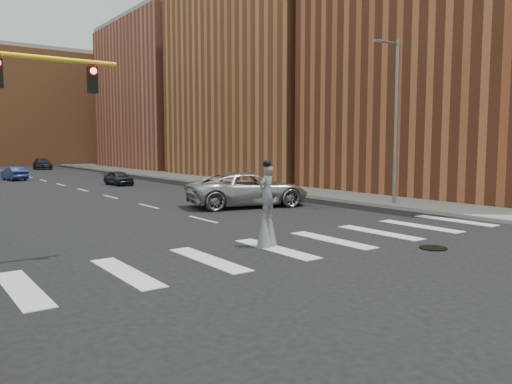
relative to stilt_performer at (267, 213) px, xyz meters
The scene contains 13 objects.
ground_plane 2.28m from the stilt_performer, 49.10° to the right, with size 160.00×160.00×0.00m, color black.
sidewalk_right 27.28m from the stilt_performer, 59.62° to the left, with size 5.00×90.00×0.18m, color gray.
manhole 5.64m from the stilt_performer, 39.11° to the right, with size 0.90×0.90×0.04m, color black.
building_near 26.11m from the stilt_performer, 15.63° to the left, with size 16.00×20.00×22.00m, color brown.
building_mid 38.38m from the stilt_performer, 50.77° to the left, with size 16.00×22.00×24.00m, color #A55C34.
building_far 58.12m from the stilt_performer, 66.09° to the left, with size 16.00×22.00×20.00m, color #AF5940.
building_backdrop 77.26m from the stilt_performer, 84.56° to the left, with size 26.00×14.00×18.00m, color #A55C34.
streetlight 13.52m from the stilt_performer, 20.33° to the left, with size 2.05×0.20×9.00m.
stilt_performer is the anchor object (origin of this frame).
suv_crossing 10.93m from the stilt_performer, 58.20° to the left, with size 3.11×6.75×1.88m, color #AAA8A0.
car_near 27.72m from the stilt_performer, 79.36° to the left, with size 1.44×3.58×1.22m, color black.
car_mid 38.53m from the stilt_performer, 91.24° to the left, with size 1.35×3.87×1.27m, color navy.
car_far 58.80m from the stilt_performer, 83.90° to the left, with size 2.03×4.99×1.45m, color black.
Camera 1 is at (-11.31, -11.69, 3.47)m, focal length 35.00 mm.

